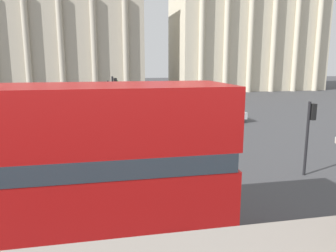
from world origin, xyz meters
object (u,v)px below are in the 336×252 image
object	(u,v)px
plaza_building_right	(245,32)
pedestrian_white	(61,100)
pedestrian_yellow	(173,112)
double_decker_bus	(20,169)
car_silver	(219,114)
pedestrian_black	(184,105)
traffic_light_near	(310,127)
traffic_light_far	(109,93)
plaza_building_left	(49,38)
traffic_light_mid	(114,98)

from	to	relation	value
plaza_building_right	pedestrian_white	distance (m)	38.30
pedestrian_yellow	double_decker_bus	bearing A→B (deg)	138.20
car_silver	pedestrian_yellow	bearing A→B (deg)	-0.07
double_decker_bus	car_silver	size ratio (longest dim) A/B	2.39
car_silver	pedestrian_white	size ratio (longest dim) A/B	2.33
plaza_building_right	pedestrian_black	distance (m)	34.89
traffic_light_near	traffic_light_far	size ratio (longest dim) A/B	1.00
car_silver	pedestrian_yellow	distance (m)	3.78
plaza_building_left	pedestrian_yellow	bearing A→B (deg)	-66.82
traffic_light_mid	traffic_light_far	distance (m)	8.68
car_silver	pedestrian_yellow	world-z (taller)	pedestrian_yellow
pedestrian_black	traffic_light_near	bearing A→B (deg)	-82.30
plaza_building_left	plaza_building_right	bearing A→B (deg)	0.55
traffic_light_near	plaza_building_left	bearing A→B (deg)	110.31
plaza_building_right	pedestrian_white	xyz separation A→B (m)	(-29.99, -22.00, -9.15)
pedestrian_black	plaza_building_right	bearing A→B (deg)	60.25
double_decker_bus	traffic_light_near	distance (m)	11.49
double_decker_bus	pedestrian_yellow	world-z (taller)	double_decker_bus
traffic_light_mid	car_silver	bearing A→B (deg)	25.57
pedestrian_white	traffic_light_far	bearing A→B (deg)	58.46
traffic_light_near	pedestrian_black	bearing A→B (deg)	94.16
plaza_building_left	pedestrian_yellow	world-z (taller)	plaza_building_left
plaza_building_left	traffic_light_near	xyz separation A→B (m)	(16.58, -44.79, -6.59)
traffic_light_far	pedestrian_white	distance (m)	7.44
traffic_light_near	traffic_light_mid	world-z (taller)	traffic_light_mid
traffic_light_mid	pedestrian_white	world-z (taller)	traffic_light_mid
plaza_building_left	pedestrian_white	size ratio (longest dim) A/B	16.75
plaza_building_right	traffic_light_mid	xyz separation A→B (m)	(-25.12, -36.25, -7.60)
traffic_light_mid	traffic_light_far	xyz separation A→B (m)	(-0.10, 8.66, -0.45)
plaza_building_right	pedestrian_black	world-z (taller)	plaza_building_right
pedestrian_black	pedestrian_white	distance (m)	13.05
traffic_light_mid	pedestrian_black	xyz separation A→B (m)	(6.65, 8.14, -1.66)
pedestrian_black	pedestrian_white	xyz separation A→B (m)	(-11.53, 6.12, 0.11)
traffic_light_far	pedestrian_yellow	bearing A→B (deg)	-41.24
plaza_building_left	traffic_light_mid	size ratio (longest dim) A/B	7.56
double_decker_bus	plaza_building_right	xyz separation A→B (m)	(27.86, 49.48, 7.77)
pedestrian_yellow	pedestrian_black	bearing A→B (deg)	-43.86
traffic_light_mid	pedestrian_yellow	size ratio (longest dim) A/B	2.49
car_silver	pedestrian_white	world-z (taller)	pedestrian_white
pedestrian_yellow	pedestrian_black	xyz separation A→B (m)	(1.81, 3.81, 0.02)
car_silver	pedestrian_black	xyz separation A→B (m)	(-1.96, 4.02, 0.24)
plaza_building_right	pedestrian_white	world-z (taller)	plaza_building_right
traffic_light_near	plaza_building_right	bearing A→B (deg)	69.10
double_decker_bus	traffic_light_mid	world-z (taller)	double_decker_bus
traffic_light_mid	pedestrian_yellow	bearing A→B (deg)	41.80
traffic_light_near	pedestrian_white	bearing A→B (deg)	118.89
double_decker_bus	plaza_building_left	world-z (taller)	plaza_building_left
pedestrian_black	pedestrian_white	world-z (taller)	pedestrian_white
traffic_light_mid	traffic_light_far	size ratio (longest dim) A/B	1.22
traffic_light_far	car_silver	xyz separation A→B (m)	(8.71, -4.54, -1.45)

